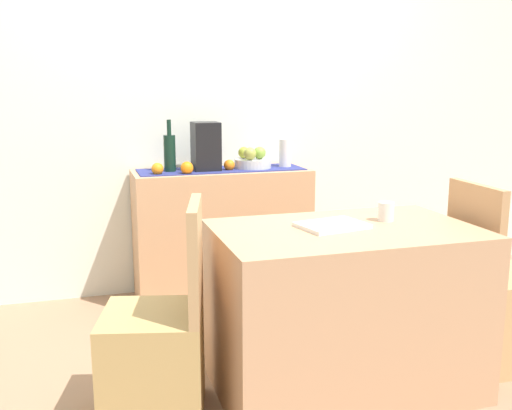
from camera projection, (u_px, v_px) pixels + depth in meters
The scene contains 19 objects.
ground_plane at pixel (273, 357), 2.98m from camera, with size 6.40×6.40×0.02m, color #9E775B.
room_wall_rear at pixel (217, 85), 3.82m from camera, with size 6.40×0.06×2.70m, color silver.
sideboard_console at pixel (222, 234), 3.75m from camera, with size 1.10×0.42×0.83m, color tan.
table_runner at pixel (221, 170), 3.67m from camera, with size 1.03×0.32×0.01m, color navy.
fruit_bowl at pixel (253, 163), 3.72m from camera, with size 0.23×0.23×0.06m, color silver.
apple_front at pixel (244, 153), 3.75m from camera, with size 0.07×0.07×0.07m, color #9AA431.
apple_left at pixel (260, 153), 3.71m from camera, with size 0.08×0.08×0.08m, color #82A73E.
apple_rear at pixel (250, 154), 3.65m from camera, with size 0.08×0.08×0.08m, color #989E43.
wine_bottle at pixel (170, 152), 3.55m from camera, with size 0.07×0.07×0.32m.
coffee_maker at pixel (206, 147), 3.61m from camera, with size 0.16×0.18×0.30m, color black.
ceramic_vase at pixel (285, 153), 3.77m from camera, with size 0.08×0.08×0.18m, color silver.
orange_loose_far at pixel (229, 165), 3.64m from camera, with size 0.07×0.07×0.07m, color orange.
orange_loose_end at pixel (157, 169), 3.46m from camera, with size 0.07×0.07×0.07m, color orange.
orange_loose_near_bowl at pixel (187, 168), 3.48m from camera, with size 0.08×0.08×0.08m, color orange.
dining_table at pixel (343, 309), 2.61m from camera, with size 1.13×0.71×0.74m, color tan.
open_book at pixel (332, 225), 2.54m from camera, with size 0.28×0.21×0.02m, color white.
coffee_cup at pixel (386, 212), 2.66m from camera, with size 0.07×0.07×0.09m, color silver.
chair_near_window at pixel (157, 355), 2.39m from camera, with size 0.48×0.48×0.90m.
chair_by_corner at pixel (498, 311), 2.86m from camera, with size 0.41×0.41×0.90m.
Camera 1 is at (-0.89, -2.63, 1.34)m, focal length 41.11 mm.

